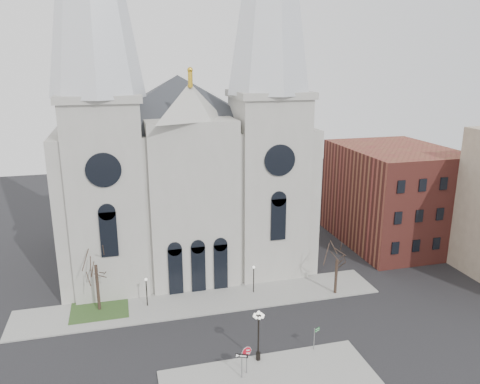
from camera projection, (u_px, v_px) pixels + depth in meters
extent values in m
plane|color=black|center=(225.00, 361.00, 41.49)|extent=(160.00, 160.00, 0.00)
cube|color=gray|center=(203.00, 301.00, 51.71)|extent=(40.00, 6.00, 0.14)
cube|color=#29421C|center=(100.00, 310.00, 49.94)|extent=(6.00, 5.00, 0.18)
cube|color=#A4A198|center=(181.00, 189.00, 63.25)|extent=(30.00, 24.00, 18.00)
pyramid|color=#2D3035|center=(177.00, 75.00, 59.18)|extent=(33.00, 26.40, 6.00)
cube|color=#A4A198|center=(107.00, 197.00, 52.47)|extent=(8.00, 8.00, 22.00)
cylinder|color=black|center=(103.00, 170.00, 47.61)|extent=(3.60, 0.30, 3.60)
cube|color=#A4A198|center=(268.00, 186.00, 57.13)|extent=(8.00, 8.00, 22.00)
cylinder|color=black|center=(280.00, 160.00, 52.27)|extent=(3.60, 0.30, 3.60)
cube|color=#A4A198|center=(193.00, 205.00, 53.74)|extent=(10.00, 5.00, 19.50)
pyramid|color=#A4A198|center=(190.00, 101.00, 50.55)|extent=(11.00, 5.00, 4.00)
cube|color=brown|center=(393.00, 195.00, 67.42)|extent=(14.00, 18.00, 14.00)
cylinder|color=black|center=(98.00, 288.00, 49.25)|extent=(0.32, 0.32, 5.25)
cylinder|color=black|center=(336.00, 277.00, 52.97)|extent=(0.32, 0.32, 4.20)
cylinder|color=black|center=(147.00, 293.00, 50.28)|extent=(0.12, 0.12, 3.00)
sphere|color=white|center=(146.00, 279.00, 49.84)|extent=(0.32, 0.32, 0.32)
cylinder|color=black|center=(254.00, 280.00, 53.22)|extent=(0.12, 0.12, 3.00)
sphere|color=white|center=(254.00, 267.00, 52.79)|extent=(0.32, 0.32, 0.32)
cylinder|color=slate|center=(247.00, 360.00, 39.44)|extent=(0.10, 0.10, 2.47)
cylinder|color=#B60C1D|center=(247.00, 351.00, 39.21)|extent=(0.86, 0.15, 0.86)
cylinder|color=white|center=(247.00, 351.00, 39.21)|extent=(0.92, 0.14, 0.92)
cube|color=white|center=(247.00, 350.00, 39.17)|extent=(0.47, 0.08, 0.11)
cube|color=white|center=(247.00, 353.00, 39.25)|extent=(0.53, 0.09, 0.11)
cylinder|color=black|center=(258.00, 338.00, 40.94)|extent=(0.15, 0.15, 4.28)
cylinder|color=black|center=(258.00, 356.00, 41.41)|extent=(0.41, 0.41, 0.74)
sphere|color=white|center=(259.00, 312.00, 40.24)|extent=(0.30, 0.30, 0.30)
cylinder|color=slate|center=(242.00, 365.00, 38.87)|extent=(0.10, 0.10, 2.39)
cube|color=black|center=(242.00, 356.00, 38.62)|extent=(0.97, 0.47, 0.34)
cylinder|color=slate|center=(314.00, 339.00, 42.71)|extent=(0.09, 0.09, 2.16)
cube|color=#0D5F1E|center=(317.00, 329.00, 42.67)|extent=(0.56, 0.28, 0.15)
cube|color=#0D5F1E|center=(317.00, 331.00, 42.73)|extent=(0.56, 0.28, 0.15)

